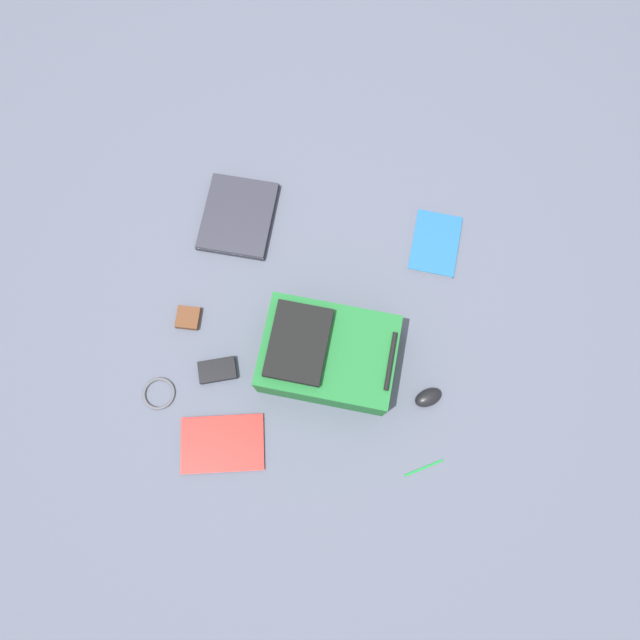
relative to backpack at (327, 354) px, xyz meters
The scene contains 10 objects.
ground_plane 0.16m from the backpack, 147.63° to the right, with size 3.55×3.55×0.00m, color #4C5160.
backpack is the anchor object (origin of this frame).
laptop 0.64m from the backpack, 140.90° to the right, with size 0.32×0.27×0.03m.
book_blue 0.46m from the backpack, 42.54° to the right, with size 0.23×0.31×0.01m.
book_manual 0.60m from the backpack, 144.90° to the left, with size 0.25×0.19×0.02m.
computer_mouse 0.38m from the backpack, 76.51° to the left, with size 0.06×0.10×0.04m, color black.
cable_coil 0.60m from the backpack, 70.35° to the right, with size 0.11×0.11×0.01m, color #4C4C51.
power_brick 0.39m from the backpack, 75.93° to the right, with size 0.08×0.13×0.03m, color black.
pen_black 0.50m from the backpack, 49.32° to the left, with size 0.01×0.01×0.14m, color #198C33.
earbud_pouch 0.52m from the backpack, 98.87° to the right, with size 0.08×0.08×0.03m, color #59331E.
Camera 1 is at (0.48, 0.10, 1.90)m, focal length 30.79 mm.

